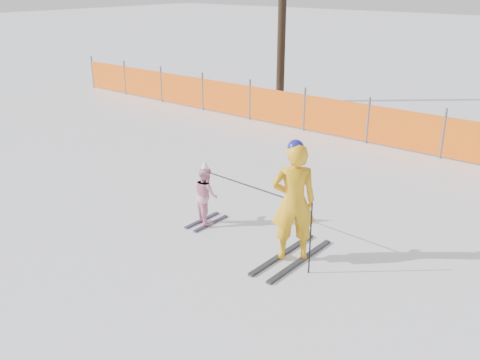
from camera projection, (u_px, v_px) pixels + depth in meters
The scene contains 5 objects.
ground at pixel (221, 244), 8.98m from camera, with size 120.00×120.00×0.00m, color white.
adult at pixel (294, 202), 8.16m from camera, with size 0.81×1.70×1.97m.
child at pixel (206, 194), 9.55m from camera, with size 0.62×0.86×1.22m.
ski_poles at pixel (271, 205), 8.42m from camera, with size 2.29×0.33×1.16m.
safety_fence at pixel (254, 103), 16.44m from camera, with size 16.42×0.06×1.25m.
Camera 1 is at (5.32, -5.98, 4.22)m, focal length 40.00 mm.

